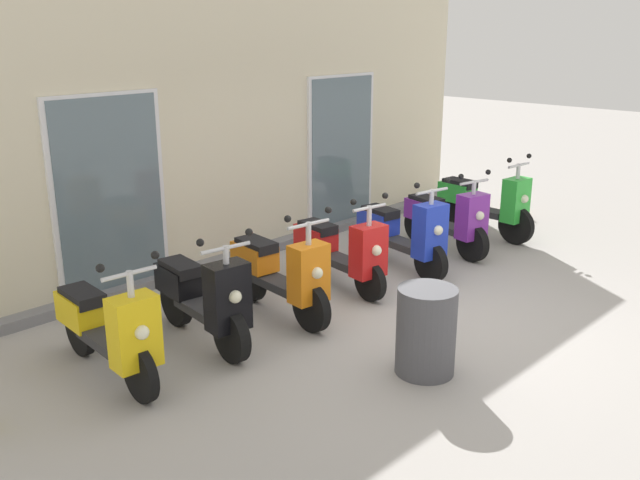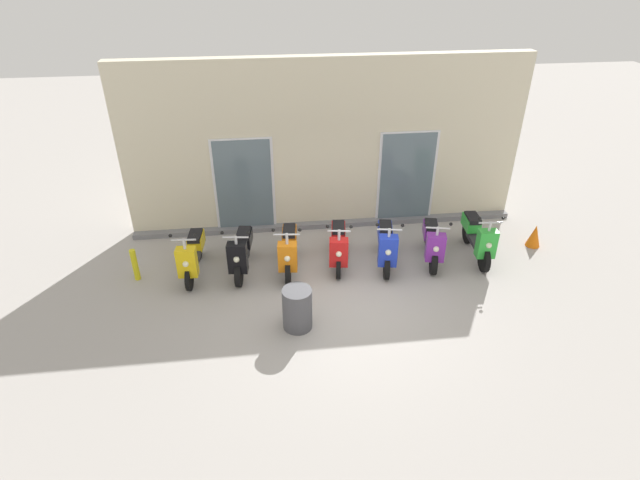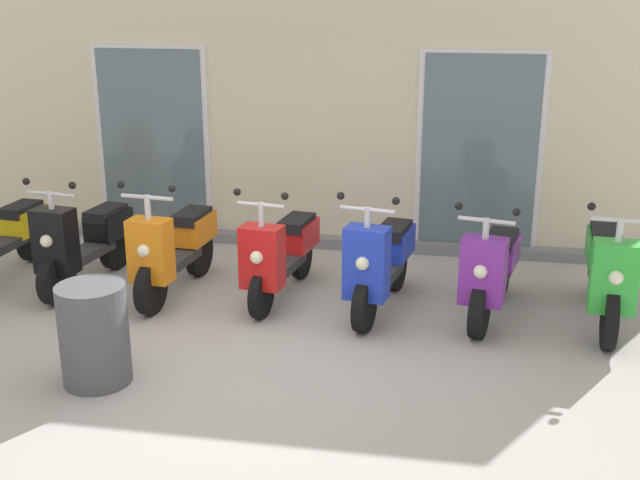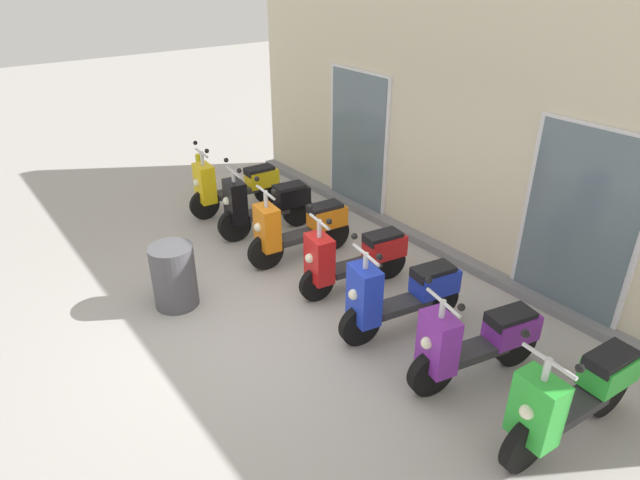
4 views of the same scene
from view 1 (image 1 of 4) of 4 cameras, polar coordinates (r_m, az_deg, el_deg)
ground_plane at (r=7.57m, az=8.84°, el=-6.34°), size 40.00×40.00×0.00m
storefront_facade at (r=9.18m, az=-7.16°, el=10.31°), size 9.13×0.50×3.96m
scooter_yellow at (r=6.39m, az=-16.94°, el=-6.85°), size 0.54×1.65×1.25m
scooter_black at (r=6.85m, az=-9.53°, el=-4.62°), size 0.58×1.58×1.23m
scooter_orange at (r=7.39m, az=-3.25°, el=-2.69°), size 0.58×1.59×1.26m
scooter_red at (r=8.18m, az=1.69°, el=-0.79°), size 0.59×1.55×1.21m
scooter_blue at (r=8.81m, az=6.79°, el=0.53°), size 0.64×1.56×1.25m
scooter_purple at (r=9.66m, az=10.26°, el=1.67°), size 0.67×1.54×1.19m
scooter_green at (r=10.49m, az=13.28°, el=2.97°), size 0.55×1.69×1.26m
trash_bin at (r=6.31m, az=8.63°, el=-7.33°), size 0.53×0.53×0.80m
traffic_cone at (r=11.95m, az=15.75°, el=3.33°), size 0.32×0.32×0.52m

